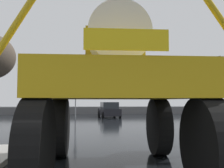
% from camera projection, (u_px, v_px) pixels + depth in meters
% --- Properties ---
extents(ground_plane, '(120.00, 120.00, 0.00)m').
position_uv_depth(ground_plane, '(95.00, 124.00, 18.54)').
color(ground_plane, black).
extents(oversize_sprayer, '(4.49, 5.17, 4.44)m').
position_uv_depth(oversize_sprayer, '(115.00, 89.00, 6.20)').
color(oversize_sprayer, black).
rests_on(oversize_sprayer, ground).
extents(sedan_ahead, '(2.14, 4.23, 1.52)m').
position_uv_depth(sedan_ahead, '(109.00, 110.00, 26.35)').
color(sedan_ahead, black).
rests_on(sedan_ahead, ground).
extents(traffic_signal_near_right, '(0.24, 0.54, 3.45)m').
position_uv_depth(traffic_signal_near_right, '(218.00, 79.00, 10.44)').
color(traffic_signal_near_right, gray).
rests_on(traffic_signal_near_right, ground).
extents(traffic_signal_far_left, '(0.24, 0.55, 4.13)m').
position_uv_depth(traffic_signal_far_left, '(76.00, 88.00, 26.72)').
color(traffic_signal_far_left, gray).
rests_on(traffic_signal_far_left, ground).
extents(roadside_barrier, '(25.88, 0.24, 0.90)m').
position_uv_depth(roadside_barrier, '(90.00, 111.00, 31.84)').
color(roadside_barrier, '#59595B').
rests_on(roadside_barrier, ground).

